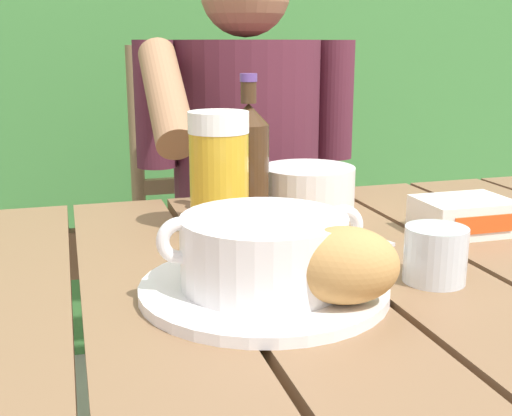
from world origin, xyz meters
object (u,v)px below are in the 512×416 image
(table_knife, at_px, (339,254))
(diner_bowl, at_px, (308,186))
(bread_roll, at_px, (344,265))
(water_glass_small, at_px, (435,255))
(beer_glass, at_px, (219,172))
(butter_tub, at_px, (463,216))
(soup_bowl, at_px, (264,249))
(chair_near_diner, at_px, (229,255))
(beer_bottle, at_px, (249,158))
(serving_plate, at_px, (264,289))
(person_eating, at_px, (250,178))

(table_knife, distance_m, diner_bowl, 0.28)
(bread_roll, height_order, water_glass_small, bread_roll)
(beer_glass, bearing_deg, butter_tub, -17.45)
(soup_bowl, distance_m, diner_bowl, 0.41)
(chair_near_diner, distance_m, beer_bottle, 0.70)
(diner_bowl, bearing_deg, beer_glass, -147.87)
(chair_near_diner, bearing_deg, soup_bowl, -101.53)
(butter_tub, bearing_deg, table_knife, -165.84)
(serving_plate, distance_m, beer_bottle, 0.34)
(water_glass_small, bearing_deg, beer_bottle, 109.72)
(serving_plate, distance_m, table_knife, 0.16)
(diner_bowl, bearing_deg, chair_near_diner, 90.00)
(person_eating, xyz_separation_m, serving_plate, (-0.18, -0.71, 0.03))
(water_glass_small, bearing_deg, butter_tub, 48.54)
(diner_bowl, bearing_deg, person_eating, 90.48)
(butter_tub, distance_m, diner_bowl, 0.27)
(soup_bowl, bearing_deg, beer_bottle, 77.13)
(butter_tub, xyz_separation_m, diner_bowl, (-0.16, 0.21, 0.01))
(person_eating, bearing_deg, table_knife, -95.17)
(bread_roll, xyz_separation_m, water_glass_small, (0.14, 0.05, -0.02))
(beer_bottle, bearing_deg, bread_roll, -91.95)
(beer_bottle, bearing_deg, butter_tub, -33.71)
(beer_bottle, relative_size, butter_tub, 1.70)
(person_eating, bearing_deg, butter_tub, -74.22)
(soup_bowl, height_order, table_knife, soup_bowl)
(beer_glass, bearing_deg, chair_near_diner, 75.10)
(beer_glass, distance_m, beer_bottle, 0.10)
(beer_glass, bearing_deg, water_glass_small, -55.13)
(person_eating, xyz_separation_m, soup_bowl, (-0.18, -0.71, 0.07))
(soup_bowl, relative_size, bread_roll, 1.74)
(butter_tub, bearing_deg, bread_roll, -142.24)
(soup_bowl, distance_m, bread_roll, 0.09)
(chair_near_diner, relative_size, serving_plate, 3.71)
(person_eating, distance_m, beer_bottle, 0.41)
(chair_near_diner, relative_size, bread_roll, 7.62)
(bread_roll, bearing_deg, soup_bowl, 130.60)
(soup_bowl, bearing_deg, person_eating, 75.50)
(butter_tub, bearing_deg, diner_bowl, 125.95)
(person_eating, height_order, diner_bowl, person_eating)
(serving_plate, height_order, table_knife, serving_plate)
(serving_plate, xyz_separation_m, soup_bowl, (0.00, 0.00, 0.05))
(chair_near_diner, height_order, person_eating, person_eating)
(person_eating, relative_size, butter_tub, 9.48)
(person_eating, distance_m, serving_plate, 0.73)
(person_eating, distance_m, water_glass_small, 0.73)
(serving_plate, distance_m, diner_bowl, 0.41)
(bread_roll, relative_size, beer_glass, 0.76)
(person_eating, xyz_separation_m, water_glass_small, (0.01, -0.73, 0.06))
(beer_bottle, xyz_separation_m, water_glass_small, (0.12, -0.34, -0.06))
(beer_glass, relative_size, butter_tub, 1.33)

